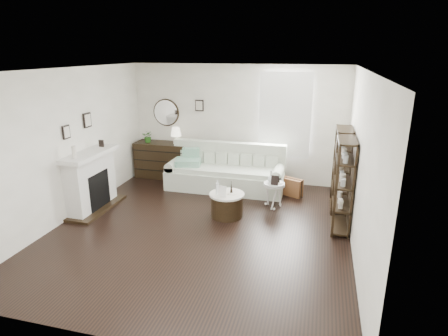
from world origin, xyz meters
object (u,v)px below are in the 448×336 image
(drum_table, at_px, (227,205))
(pedestal_table, at_px, (274,185))
(dresser, at_px, (163,160))
(sofa, at_px, (226,174))

(drum_table, xyz_separation_m, pedestal_table, (0.79, 0.65, 0.24))
(dresser, height_order, pedestal_table, dresser)
(pedestal_table, bearing_deg, dresser, 157.37)
(sofa, xyz_separation_m, pedestal_table, (1.18, -0.81, 0.13))
(dresser, xyz_separation_m, pedestal_table, (2.88, -1.20, 0.03))
(sofa, bearing_deg, pedestal_table, -34.48)
(sofa, height_order, pedestal_table, sofa)
(drum_table, bearing_deg, dresser, 138.52)
(sofa, xyz_separation_m, dresser, (-1.70, 0.39, 0.10))
(dresser, distance_m, pedestal_table, 3.12)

